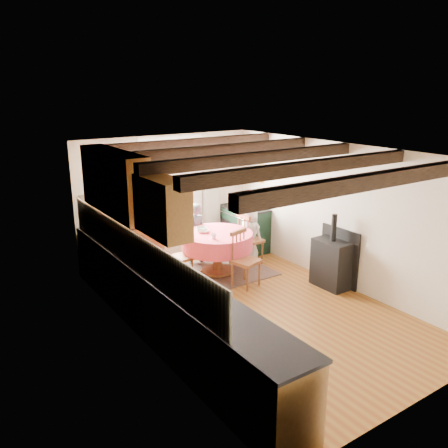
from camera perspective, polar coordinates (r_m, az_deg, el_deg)
floor at (r=7.30m, az=3.58°, el=-10.18°), size 3.60×5.50×0.00m
ceiling at (r=6.58m, az=3.95°, el=8.84°), size 3.60×5.50×0.00m
wall_back at (r=9.09m, az=-6.92°, el=3.18°), size 3.60×0.00×2.40m
wall_front at (r=5.11m, az=23.19°, el=-8.82°), size 3.60×0.00×2.40m
wall_left at (r=5.97m, az=-10.08°, el=-4.09°), size 0.00×5.50×2.40m
wall_right at (r=8.04m, az=13.96°, el=1.04°), size 0.00×5.50×2.40m
beam_a at (r=5.19m, az=17.67°, el=5.04°), size 3.60×0.16×0.16m
beam_b at (r=5.85m, az=10.00°, el=6.78°), size 3.60×0.16×0.16m
beam_c at (r=6.60m, az=3.94°, el=8.06°), size 3.60×0.16×0.16m
beam_d at (r=7.40m, az=-0.88°, el=9.01°), size 3.60×0.16×0.16m
beam_e at (r=8.25m, az=-4.75°, el=9.73°), size 3.60×0.16×0.16m
splash_left at (r=6.24m, az=-11.05°, el=-3.23°), size 0.02×4.50×0.55m
splash_back at (r=8.68m, az=-12.72°, el=2.26°), size 1.40×0.02×0.55m
base_cabinet_left at (r=6.39m, az=-7.25°, el=-9.98°), size 0.60×5.30×0.88m
base_cabinet_back at (r=8.63m, az=-12.02°, el=-3.06°), size 1.30×0.60×0.88m
worktop_left at (r=6.20m, az=-7.24°, el=-6.13°), size 0.64×5.30×0.04m
worktop_back at (r=8.47m, az=-12.15°, el=-0.16°), size 1.30×0.64×0.04m
wall_cabinet_glass at (r=6.90m, az=-13.23°, el=5.01°), size 0.34×1.80×0.90m
wall_cabinet_solid at (r=5.57m, az=-7.57°, el=2.08°), size 0.34×0.90×0.70m
window_frame at (r=9.04m, az=-6.39°, el=5.72°), size 1.34×0.03×1.54m
window_pane at (r=9.05m, az=-6.41°, el=5.72°), size 1.20×0.01×1.40m
curtain_left at (r=8.72m, az=-10.96°, el=1.75°), size 0.35×0.10×2.10m
curtain_right at (r=9.49m, az=-1.51°, el=3.24°), size 0.35×0.10×2.10m
curtain_rod at (r=8.88m, az=-6.26°, el=9.44°), size 2.00×0.03×0.03m
wall_picture at (r=9.56m, az=3.78°, el=6.97°), size 0.04×0.50×0.60m
wall_plate at (r=9.48m, az=-1.26°, el=6.93°), size 0.30×0.02×0.30m
rug at (r=8.57m, az=-0.81°, el=-5.91°), size 1.85×1.44×0.01m
dining_table at (r=8.44m, az=-0.82°, el=-3.55°), size 1.27×1.27×0.76m
chair_near at (r=7.86m, az=2.71°, el=-4.30°), size 0.52×0.53×0.97m
chair_left at (r=8.16m, az=-5.34°, el=-3.86°), size 0.41×0.39×0.89m
chair_right at (r=8.89m, az=3.20°, el=-1.73°), size 0.45×0.43×0.99m
aga_range at (r=9.62m, az=2.42°, el=-0.52°), size 0.65×1.00×0.92m
cast_iron_stove at (r=8.00m, az=13.03°, el=-3.22°), size 0.38×0.63×1.27m
child_far at (r=8.85m, az=-3.53°, el=-1.18°), size 0.44×0.29×1.18m
child_right at (r=8.97m, az=3.16°, el=-1.27°), size 0.50×0.61×1.08m
bowl_a at (r=8.33m, az=-2.58°, el=-0.88°), size 0.28×0.28×0.05m
bowl_b at (r=8.43m, az=-2.72°, el=-0.61°), size 0.27×0.27×0.06m
cup at (r=7.97m, az=-1.24°, el=-1.51°), size 0.14×0.14×0.09m
canister_tall at (r=8.38m, az=-14.45°, el=0.43°), size 0.13×0.13×0.22m
canister_wide at (r=8.59m, az=-12.04°, el=0.86°), size 0.17×0.17×0.19m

